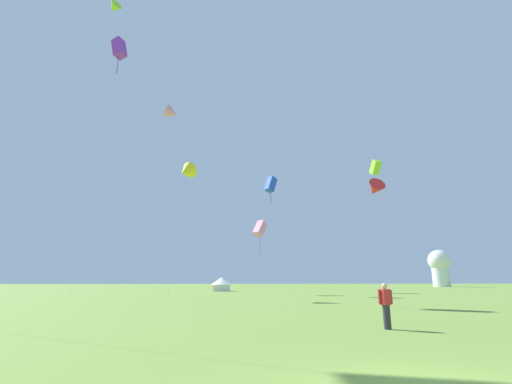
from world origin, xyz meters
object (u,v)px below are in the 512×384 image
(kite_blue_box, at_px, (271,185))
(kite_lime_box, at_px, (375,167))
(kite_red_delta, at_px, (375,189))
(observatory_dome, at_px, (440,266))
(kite_pink_delta, at_px, (172,113))
(kite_yellow_delta, at_px, (186,172))
(kite_pink_box, at_px, (260,229))
(festival_tent_left, at_px, (222,283))
(kite_lime_delta, at_px, (114,8))
(person_spectator, at_px, (386,306))
(kite_purple_box, at_px, (119,49))

(kite_blue_box, bearing_deg, kite_lime_box, -30.33)
(kite_red_delta, bearing_deg, observatory_dome, 54.05)
(kite_blue_box, height_order, kite_pink_delta, kite_pink_delta)
(kite_yellow_delta, relative_size, kite_pink_delta, 0.46)
(kite_pink_box, height_order, festival_tent_left, kite_pink_box)
(kite_pink_delta, xyz_separation_m, observatory_dome, (74.54, 43.57, -25.16))
(kite_pink_delta, xyz_separation_m, kite_red_delta, (27.05, -21.93, -19.03))
(kite_lime_box, relative_size, kite_red_delta, 1.61)
(kite_pink_box, bearing_deg, kite_lime_delta, -147.73)
(kite_blue_box, distance_m, person_spectator, 54.15)
(kite_pink_delta, bearing_deg, kite_yellow_delta, -75.86)
(kite_red_delta, bearing_deg, kite_lime_delta, 179.65)
(kite_pink_box, distance_m, kite_purple_box, 31.79)
(kite_red_delta, bearing_deg, festival_tent_left, 122.71)
(person_spectator, bearing_deg, kite_pink_box, 91.69)
(kite_yellow_delta, distance_m, festival_tent_left, 29.27)
(observatory_dome, bearing_deg, kite_blue_box, -144.87)
(kite_pink_box, xyz_separation_m, festival_tent_left, (-5.32, 14.80, -7.75))
(kite_blue_box, bearing_deg, kite_pink_box, -104.30)
(kite_yellow_delta, distance_m, kite_red_delta, 21.91)
(kite_purple_box, height_order, festival_tent_left, kite_purple_box)
(kite_red_delta, distance_m, festival_tent_left, 34.06)
(kite_purple_box, xyz_separation_m, kite_red_delta, (32.23, -6.02, -20.73))
(kite_purple_box, height_order, kite_red_delta, kite_purple_box)
(kite_pink_box, distance_m, kite_lime_delta, 34.15)
(kite_purple_box, xyz_separation_m, festival_tent_left, (14.78, 21.15, -31.54))
(kite_lime_delta, height_order, kite_red_delta, kite_lime_delta)
(kite_yellow_delta, xyz_separation_m, observatory_dome, (69.30, 64.37, -7.93))
(kite_lime_box, relative_size, festival_tent_left, 5.82)
(kite_lime_delta, distance_m, observatory_dome, 106.32)
(kite_purple_box, distance_m, observatory_dome, 103.02)
(festival_tent_left, height_order, observatory_dome, observatory_dome)
(kite_purple_box, bearing_deg, kite_yellow_delta, -25.19)
(kite_lime_box, bearing_deg, kite_pink_box, -168.57)
(kite_lime_delta, bearing_deg, kite_red_delta, -0.35)
(kite_lime_box, relative_size, kite_blue_box, 1.03)
(kite_red_delta, relative_size, festival_tent_left, 3.63)
(kite_lime_delta, bearing_deg, kite_yellow_delta, 5.51)
(observatory_dome, bearing_deg, kite_red_delta, -125.95)
(kite_lime_delta, height_order, festival_tent_left, kite_lime_delta)
(kite_blue_box, relative_size, person_spectator, 12.11)
(kite_yellow_delta, xyz_separation_m, festival_tent_left, (4.36, 26.05, -12.62))
(kite_red_delta, bearing_deg, kite_blue_box, 108.43)
(kite_lime_delta, distance_m, kite_yellow_delta, 22.70)
(kite_yellow_delta, height_order, observatory_dome, kite_yellow_delta)
(kite_purple_box, distance_m, kite_red_delta, 38.79)
(kite_blue_box, xyz_separation_m, kite_yellow_delta, (-13.15, -24.86, -5.43))
(kite_lime_box, bearing_deg, kite_blue_box, 149.67)
(kite_pink_box, height_order, person_spectator, kite_pink_box)
(kite_red_delta, height_order, festival_tent_left, kite_red_delta)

